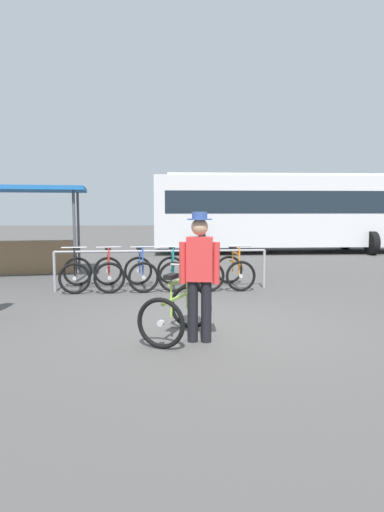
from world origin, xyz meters
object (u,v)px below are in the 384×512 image
(featured_bicycle, at_px, (180,301))
(bus_distant, at_px, (280,209))
(racked_bike_red, at_px, (109,273))
(market_stall, at_px, (25,223))
(racked_bike_teal, at_px, (172,272))
(racked_bike_black, at_px, (76,273))
(racked_bike_white, at_px, (204,271))
(racked_bike_blue, at_px, (141,272))
(racked_bike_orange, at_px, (235,271))
(person_with_featured_bike, at_px, (200,271))

(featured_bicycle, bearing_deg, bus_distant, 68.87)
(racked_bike_red, distance_m, bus_distant, 9.90)
(bus_distant, distance_m, market_stall, 10.08)
(racked_bike_teal, bearing_deg, racked_bike_black, -178.59)
(racked_bike_white, bearing_deg, racked_bike_black, -178.59)
(racked_bike_red, bearing_deg, bus_distant, 53.17)
(racked_bike_black, xyz_separation_m, bus_distant, (6.58, 7.87, 1.37))
(racked_bike_blue, xyz_separation_m, featured_bicycle, (0.73, -3.68, 0.12))
(racked_bike_black, relative_size, racked_bike_orange, 1.00)
(racked_bike_red, xyz_separation_m, bus_distant, (5.88, 7.85, 1.37))
(racked_bike_teal, xyz_separation_m, person_with_featured_bike, (0.27, -4.01, 0.58))
(racked_bike_blue, height_order, person_with_featured_bike, person_with_featured_bike)
(racked_bike_white, xyz_separation_m, market_stall, (-4.46, 2.00, 1.03))
(racked_bike_red, xyz_separation_m, racked_bike_white, (2.10, 0.05, 0.00))
(racked_bike_blue, xyz_separation_m, bus_distant, (5.18, 7.83, 1.37))
(racked_bike_orange, relative_size, featured_bicycle, 0.92)
(racked_bike_red, relative_size, racked_bike_teal, 1.03)
(racked_bike_white, bearing_deg, racked_bike_teal, -178.59)
(racked_bike_blue, bearing_deg, person_with_featured_bike, -76.34)
(featured_bicycle, bearing_deg, racked_bike_orange, 69.84)
(racked_bike_black, height_order, racked_bike_white, same)
(racked_bike_red, relative_size, person_with_featured_bike, 0.68)
(racked_bike_black, distance_m, person_with_featured_bike, 4.65)
(racked_bike_white, xyz_separation_m, person_with_featured_bike, (-0.43, -4.03, 0.58))
(racked_bike_black, distance_m, racked_bike_white, 2.80)
(racked_bike_white, height_order, market_stall, market_stall)
(racked_bike_white, relative_size, person_with_featured_bike, 0.68)
(person_with_featured_bike, bearing_deg, racked_bike_blue, 103.66)
(person_with_featured_bike, bearing_deg, racked_bike_black, 120.92)
(market_stall, bearing_deg, racked_bike_orange, -21.00)
(racked_bike_teal, bearing_deg, featured_bicycle, -89.56)
(racked_bike_black, height_order, featured_bicycle, featured_bicycle)
(racked_bike_teal, relative_size, featured_bicycle, 0.91)
(person_with_featured_bike, bearing_deg, market_stall, 123.79)
(racked_bike_red, xyz_separation_m, racked_bike_orange, (2.80, 0.07, -0.00))
(racked_bike_blue, distance_m, featured_bicycle, 3.76)
(person_with_featured_bike, bearing_deg, racked_bike_orange, 74.39)
(racked_bike_black, distance_m, racked_bike_red, 0.70)
(racked_bike_white, relative_size, racked_bike_orange, 1.01)
(racked_bike_teal, xyz_separation_m, market_stall, (-3.76, 2.02, 1.03))
(racked_bike_white, bearing_deg, featured_bicycle, -100.24)
(racked_bike_teal, distance_m, market_stall, 4.39)
(featured_bicycle, relative_size, person_with_featured_bike, 0.73)
(racked_bike_orange, distance_m, person_with_featured_bike, 4.24)
(featured_bicycle, bearing_deg, racked_bike_blue, 101.19)
(racked_bike_red, height_order, market_stall, market_stall)
(racked_bike_teal, height_order, market_stall, market_stall)
(racked_bike_black, xyz_separation_m, racked_bike_red, (0.70, 0.02, 0.00))
(racked_bike_black, bearing_deg, racked_bike_teal, 1.41)
(featured_bicycle, bearing_deg, racked_bike_black, 120.26)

